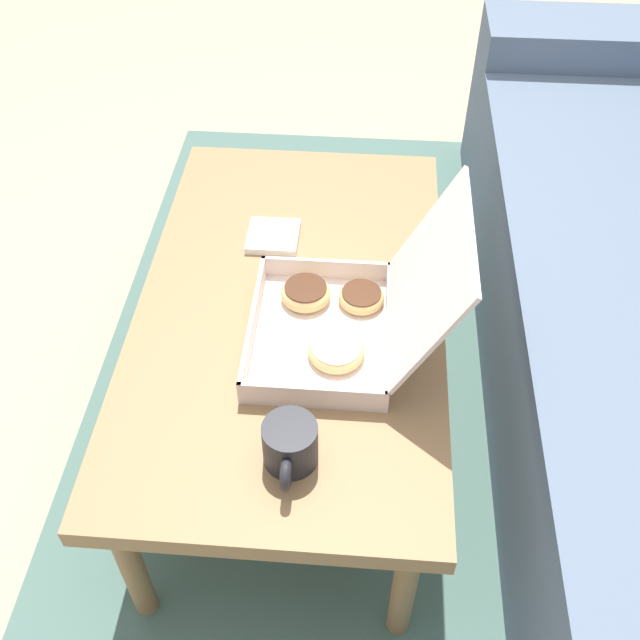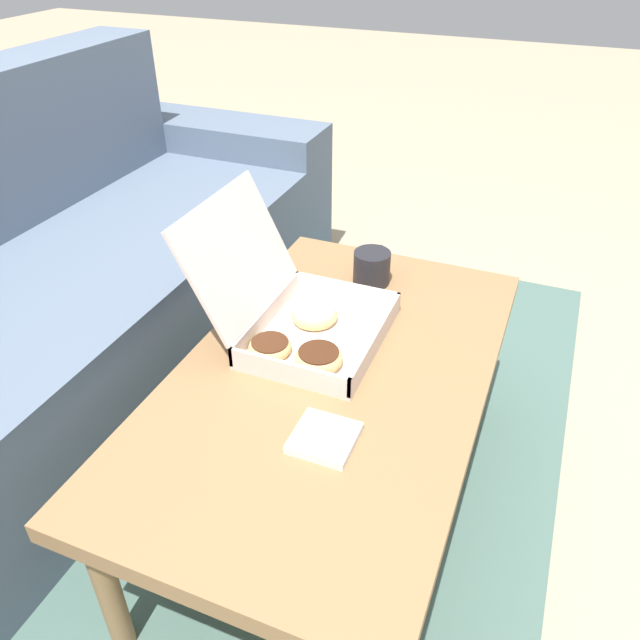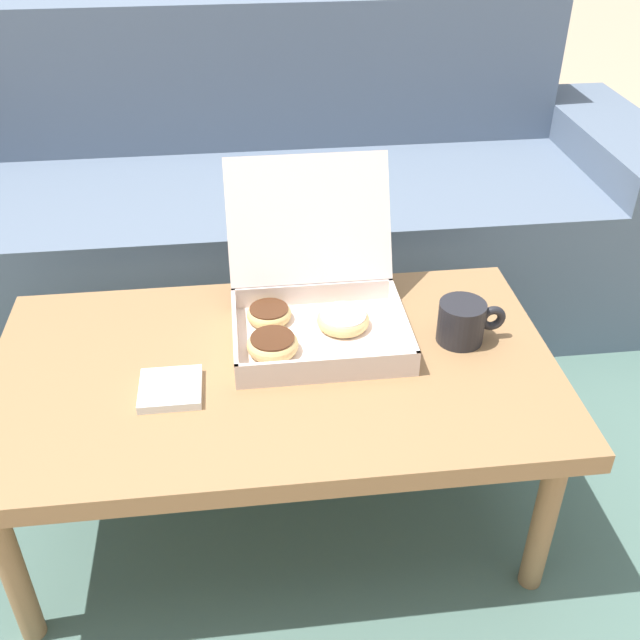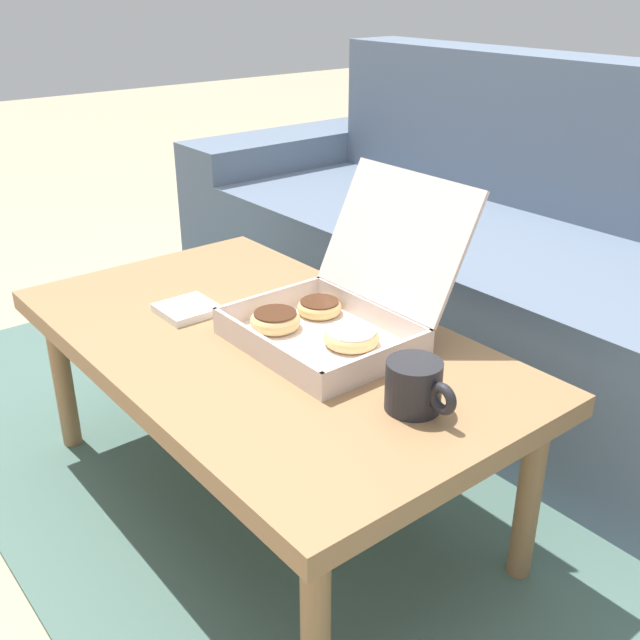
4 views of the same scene
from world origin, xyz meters
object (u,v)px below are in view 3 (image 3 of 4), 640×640
object	(u,v)px
coffee_mug	(463,322)
pastry_box	(309,304)
coffee_table	(275,381)
couch	(255,213)

from	to	relation	value
coffee_mug	pastry_box	bearing A→B (deg)	164.80
coffee_table	pastry_box	size ratio (longest dim) A/B	2.78
coffee_table	coffee_mug	bearing A→B (deg)	5.95
coffee_table	coffee_mug	world-z (taller)	coffee_mug
couch	coffee_mug	size ratio (longest dim) A/B	17.28
couch	coffee_mug	bearing A→B (deg)	-66.01
couch	coffee_table	size ratio (longest dim) A/B	2.18
coffee_table	pastry_box	distance (m)	0.17
couch	pastry_box	distance (m)	0.78
coffee_table	coffee_mug	size ratio (longest dim) A/B	7.94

